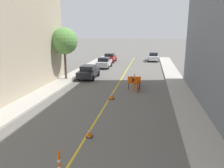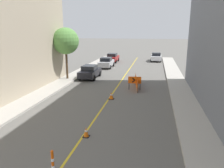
# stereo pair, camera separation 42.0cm
# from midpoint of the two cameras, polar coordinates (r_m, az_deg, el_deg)

# --- Properties ---
(lane_stripe) EXTENTS (0.12, 47.60, 0.01)m
(lane_stripe) POSITION_cam_midpoint_polar(r_m,az_deg,el_deg) (23.57, 2.37, 0.01)
(lane_stripe) COLOR gold
(lane_stripe) RESTS_ON ground_plane
(sidewalk_left) EXTENTS (2.04, 47.60, 0.17)m
(sidewalk_left) POSITION_cam_midpoint_polar(r_m,az_deg,el_deg) (25.21, -11.62, 0.85)
(sidewalk_left) COLOR #ADA89E
(sidewalk_left) RESTS_ON ground_plane
(sidewalk_right) EXTENTS (2.04, 47.60, 0.17)m
(sidewalk_right) POSITION_cam_midpoint_polar(r_m,az_deg,el_deg) (23.44, 17.45, -0.50)
(sidewalk_right) COLOR #ADA89E
(sidewalk_right) RESTS_ON ground_plane
(traffic_cone_second) EXTENTS (0.35, 0.35, 0.55)m
(traffic_cone_second) POSITION_cam_midpoint_polar(r_m,az_deg,el_deg) (12.20, -5.78, -12.42)
(traffic_cone_second) COLOR black
(traffic_cone_second) RESTS_ON ground_plane
(traffic_cone_third) EXTENTS (0.46, 0.46, 0.60)m
(traffic_cone_third) POSITION_cam_midpoint_polar(r_m,az_deg,el_deg) (18.38, 0.46, -3.07)
(traffic_cone_third) COLOR black
(traffic_cone_third) RESTS_ON ground_plane
(delineator_post_front) EXTENTS (0.34, 0.34, 1.26)m
(delineator_post_front) POSITION_cam_midpoint_polar(r_m,az_deg,el_deg) (9.21, -13.81, -20.26)
(delineator_post_front) COLOR black
(delineator_post_front) RESTS_ON ground_plane
(arrow_barricade_primary) EXTENTS (1.26, 0.11, 1.31)m
(arrow_barricade_primary) POSITION_cam_midpoint_polar(r_m,az_deg,el_deg) (21.17, 6.50, 0.91)
(arrow_barricade_primary) COLOR #EF560C
(arrow_barricade_primary) RESTS_ON ground_plane
(safety_mesh_fence) EXTENTS (0.67, 4.15, 1.03)m
(safety_mesh_fence) POSITION_cam_midpoint_polar(r_m,az_deg,el_deg) (22.24, 6.94, 0.43)
(safety_mesh_fence) COLOR #EF560C
(safety_mesh_fence) RESTS_ON ground_plane
(parked_car_curb_near) EXTENTS (1.93, 4.30, 1.59)m
(parked_car_curb_near) POSITION_cam_midpoint_polar(r_m,az_deg,el_deg) (26.37, -5.30, 3.23)
(parked_car_curb_near) COLOR black
(parked_car_curb_near) RESTS_ON ground_plane
(parked_car_curb_mid) EXTENTS (1.94, 4.34, 1.59)m
(parked_car_curb_mid) POSITION_cam_midpoint_polar(r_m,az_deg,el_deg) (33.80, -1.13, 5.65)
(parked_car_curb_mid) COLOR #B7B7BC
(parked_car_curb_mid) RESTS_ON ground_plane
(parked_car_curb_far) EXTENTS (1.93, 4.31, 1.59)m
(parked_car_curb_far) POSITION_cam_midpoint_polar(r_m,az_deg,el_deg) (39.78, 0.43, 6.90)
(parked_car_curb_far) COLOR maroon
(parked_car_curb_far) RESTS_ON ground_plane
(parked_car_opposite_side) EXTENTS (1.93, 4.31, 1.59)m
(parked_car_opposite_side) POSITION_cam_midpoint_polar(r_m,az_deg,el_deg) (41.77, 11.74, 6.95)
(parked_car_opposite_side) COLOR silver
(parked_car_opposite_side) RESTS_ON ground_plane
(street_tree_left_near) EXTENTS (2.98, 2.98, 5.79)m
(street_tree_left_near) POSITION_cam_midpoint_polar(r_m,az_deg,el_deg) (25.46, -11.55, 10.92)
(street_tree_left_near) COLOR #4C3823
(street_tree_left_near) RESTS_ON sidewalk_left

